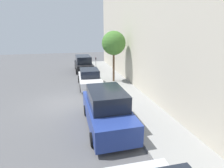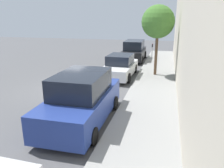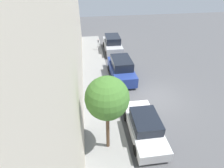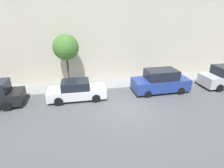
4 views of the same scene
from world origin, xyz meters
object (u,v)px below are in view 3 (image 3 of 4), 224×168
(parked_suv_second, at_px, (121,69))
(street_tree, at_px, (107,98))
(parked_sedan_third, at_px, (144,126))
(parking_meter_near, at_px, (98,44))
(parked_suv_nearest, at_px, (113,44))

(parked_suv_second, bearing_deg, street_tree, 73.37)
(parked_sedan_third, height_order, street_tree, street_tree)
(parked_suv_second, distance_m, parked_sedan_third, 7.13)
(parked_suv_second, relative_size, parked_sedan_third, 1.06)
(parking_meter_near, height_order, street_tree, street_tree)
(parked_suv_nearest, relative_size, parked_suv_second, 1.00)
(parked_suv_nearest, bearing_deg, street_tree, 80.09)
(parked_suv_nearest, height_order, parked_sedan_third, parked_suv_nearest)
(parked_suv_second, xyz_separation_m, parking_meter_near, (1.60, -6.87, 0.05))
(parked_sedan_third, xyz_separation_m, street_tree, (2.38, 0.66, 2.98))
(parked_suv_nearest, distance_m, parked_suv_second, 6.57)
(parked_suv_second, distance_m, street_tree, 8.58)
(parked_sedan_third, bearing_deg, parking_meter_near, -83.28)
(parked_suv_nearest, relative_size, parking_meter_near, 3.59)
(parked_suv_nearest, xyz_separation_m, street_tree, (2.51, 14.35, 2.77))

